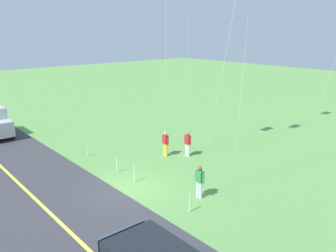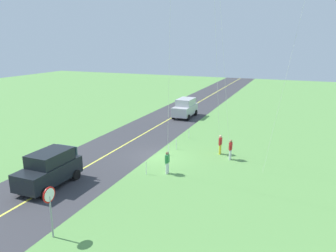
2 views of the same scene
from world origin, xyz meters
name	(u,v)px [view 1 (image 1 of 2)]	position (x,y,z in m)	size (l,w,h in m)	color
ground_plane	(130,190)	(0.00, 0.00, -0.05)	(120.00, 120.00, 0.10)	#60994C
asphalt_road	(53,216)	(0.00, -4.00, 0.00)	(120.00, 7.00, 0.00)	#38383D
road_centre_stripe	(53,216)	(0.00, -4.00, 0.01)	(120.00, 0.16, 0.00)	#E5E04C
person_adult_near	(165,143)	(-2.45, 4.46, 0.86)	(0.58, 0.22, 1.60)	yellow
person_adult_companion	(188,143)	(-1.51, 5.48, 0.86)	(0.58, 0.22, 1.60)	silver
person_child_watcher	(199,181)	(2.92, 2.00, 0.86)	(0.58, 0.22, 1.60)	silver
fence_post_0	(87,149)	(-5.64, 0.70, 0.45)	(0.05, 0.05, 0.90)	silver
fence_post_1	(117,165)	(-2.23, 0.70, 0.45)	(0.05, 0.05, 0.90)	silver
fence_post_2	(134,174)	(-0.54, 0.70, 0.45)	(0.05, 0.05, 0.90)	silver
fence_post_3	(190,203)	(3.60, 0.70, 0.45)	(0.05, 0.05, 0.90)	silver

